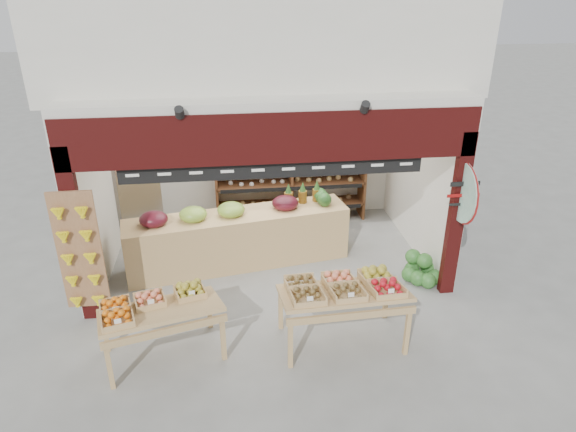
{
  "coord_description": "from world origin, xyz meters",
  "views": [
    {
      "loc": [
        -0.63,
        -7.67,
        4.61
      ],
      "look_at": [
        0.3,
        -0.2,
        1.08
      ],
      "focal_mm": 32.0,
      "sensor_mm": 36.0,
      "label": 1
    }
  ],
  "objects_px": {
    "back_shelving": "(291,168)",
    "cardboard_stack": "(182,256)",
    "refrigerator": "(136,184)",
    "display_table_left": "(151,308)",
    "watermelon_pile": "(421,271)",
    "mid_counter": "(238,237)",
    "display_table_right": "(343,289)"
  },
  "relations": [
    {
      "from": "cardboard_stack",
      "to": "back_shelving",
      "type": "bearing_deg",
      "value": 39.45
    },
    {
      "from": "back_shelving",
      "to": "watermelon_pile",
      "type": "relative_size",
      "value": 4.64
    },
    {
      "from": "back_shelving",
      "to": "watermelon_pile",
      "type": "bearing_deg",
      "value": -55.41
    },
    {
      "from": "back_shelving",
      "to": "refrigerator",
      "type": "relative_size",
      "value": 1.52
    },
    {
      "from": "refrigerator",
      "to": "display_table_left",
      "type": "bearing_deg",
      "value": -98.9
    },
    {
      "from": "refrigerator",
      "to": "cardboard_stack",
      "type": "height_order",
      "value": "refrigerator"
    },
    {
      "from": "refrigerator",
      "to": "watermelon_pile",
      "type": "height_order",
      "value": "refrigerator"
    },
    {
      "from": "watermelon_pile",
      "to": "cardboard_stack",
      "type": "bearing_deg",
      "value": 166.86
    },
    {
      "from": "back_shelving",
      "to": "cardboard_stack",
      "type": "xyz_separation_m",
      "value": [
        -2.11,
        -1.74,
        -0.89
      ]
    },
    {
      "from": "refrigerator",
      "to": "watermelon_pile",
      "type": "bearing_deg",
      "value": -46.14
    },
    {
      "from": "display_table_right",
      "to": "watermelon_pile",
      "type": "bearing_deg",
      "value": 39.51
    },
    {
      "from": "back_shelving",
      "to": "display_table_right",
      "type": "height_order",
      "value": "back_shelving"
    },
    {
      "from": "refrigerator",
      "to": "cardboard_stack",
      "type": "relative_size",
      "value": 2.12
    },
    {
      "from": "mid_counter",
      "to": "display_table_left",
      "type": "bearing_deg",
      "value": -117.3
    },
    {
      "from": "back_shelving",
      "to": "display_table_right",
      "type": "relative_size",
      "value": 1.77
    },
    {
      "from": "display_table_left",
      "to": "cardboard_stack",
      "type": "bearing_deg",
      "value": 84.6
    },
    {
      "from": "mid_counter",
      "to": "refrigerator",
      "type": "bearing_deg",
      "value": 141.03
    },
    {
      "from": "cardboard_stack",
      "to": "mid_counter",
      "type": "bearing_deg",
      "value": 1.27
    },
    {
      "from": "display_table_left",
      "to": "display_table_right",
      "type": "relative_size",
      "value": 0.99
    },
    {
      "from": "back_shelving",
      "to": "refrigerator",
      "type": "bearing_deg",
      "value": -176.19
    },
    {
      "from": "cardboard_stack",
      "to": "mid_counter",
      "type": "height_order",
      "value": "mid_counter"
    },
    {
      "from": "mid_counter",
      "to": "watermelon_pile",
      "type": "relative_size",
      "value": 5.92
    },
    {
      "from": "cardboard_stack",
      "to": "display_table_left",
      "type": "xyz_separation_m",
      "value": [
        -0.21,
        -2.26,
        0.52
      ]
    },
    {
      "from": "watermelon_pile",
      "to": "mid_counter",
      "type": "bearing_deg",
      "value": 162.46
    },
    {
      "from": "cardboard_stack",
      "to": "mid_counter",
      "type": "xyz_separation_m",
      "value": [
        0.96,
        0.02,
        0.29
      ]
    },
    {
      "from": "display_table_right",
      "to": "cardboard_stack",
      "type": "bearing_deg",
      "value": 135.22
    },
    {
      "from": "cardboard_stack",
      "to": "display_table_right",
      "type": "relative_size",
      "value": 0.55
    },
    {
      "from": "mid_counter",
      "to": "cardboard_stack",
      "type": "bearing_deg",
      "value": -178.73
    },
    {
      "from": "cardboard_stack",
      "to": "display_table_left",
      "type": "bearing_deg",
      "value": -95.4
    },
    {
      "from": "back_shelving",
      "to": "mid_counter",
      "type": "xyz_separation_m",
      "value": [
        -1.15,
        -1.72,
        -0.61
      ]
    },
    {
      "from": "refrigerator",
      "to": "mid_counter",
      "type": "relative_size",
      "value": 0.52
    },
    {
      "from": "refrigerator",
      "to": "display_table_right",
      "type": "distance_m",
      "value": 4.99
    }
  ]
}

